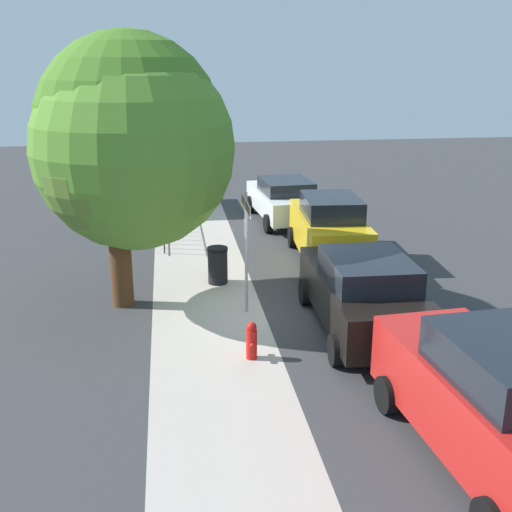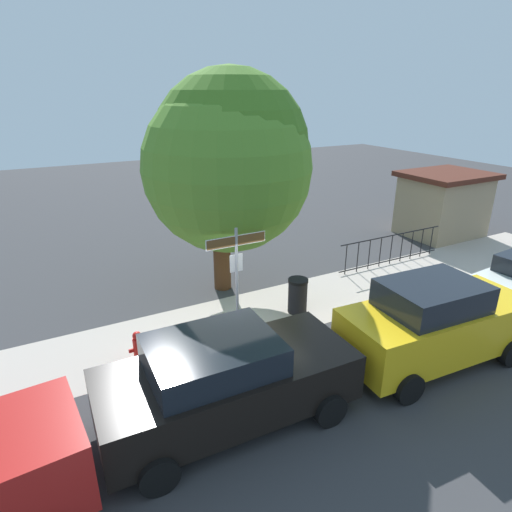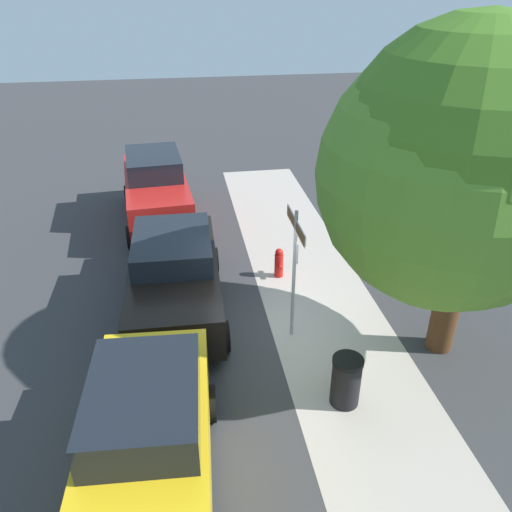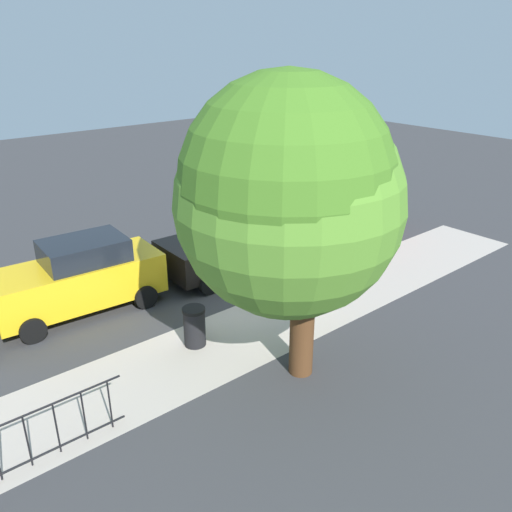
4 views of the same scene
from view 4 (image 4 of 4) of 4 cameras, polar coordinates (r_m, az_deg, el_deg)
ground_plane at (r=14.55m, az=-1.40°, el=-5.14°), size 60.00×60.00×0.00m
sidewalk_strip at (r=12.63m, az=-4.87°, el=-10.00°), size 24.00×2.60×0.00m
street_sign at (r=13.35m, az=-0.84°, el=1.74°), size 1.47×0.07×2.87m
shade_tree at (r=10.36m, az=3.65°, el=6.57°), size 4.61×4.61×6.36m
car_red at (r=19.64m, az=8.09°, el=5.47°), size 4.71×2.25×2.06m
car_black at (r=16.30m, az=-2.34°, el=1.50°), size 4.68×2.22×1.75m
car_yellow at (r=14.51m, az=-18.70°, el=-2.17°), size 4.43×2.15×1.98m
fire_hydrant at (r=15.35m, az=6.55°, el=-2.12°), size 0.42×0.22×0.78m
trash_bin at (r=12.57m, az=-6.73°, el=-7.63°), size 0.55×0.55×0.98m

